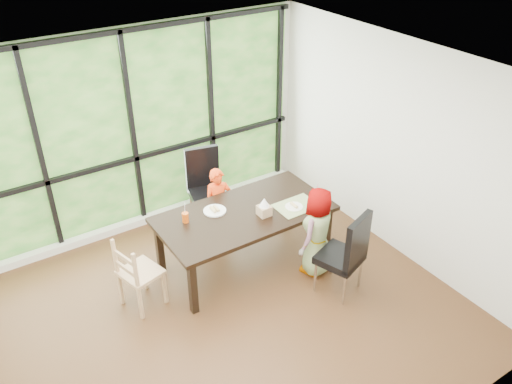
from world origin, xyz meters
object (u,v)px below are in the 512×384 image
(chair_window_leather, at_px, (207,189))
(plate_near, at_px, (294,207))
(child_toddler, at_px, (218,205))
(tissue_box, at_px, (264,211))
(plate_far, at_px, (215,211))
(orange_cup, at_px, (185,217))
(dining_table, at_px, (245,237))
(chair_interior_leather, at_px, (340,252))
(chair_end_beech, at_px, (140,272))
(green_cup, at_px, (316,199))
(child_older, at_px, (316,232))

(chair_window_leather, distance_m, plate_near, 1.38)
(child_toddler, xyz_separation_m, tissue_box, (0.16, -0.82, 0.30))
(child_toddler, bearing_deg, plate_near, -41.19)
(plate_far, xyz_separation_m, orange_cup, (-0.39, -0.01, 0.05))
(plate_far, bearing_deg, dining_table, -36.07)
(chair_interior_leather, height_order, child_toddler, chair_interior_leather)
(chair_end_beech, bearing_deg, plate_near, -111.98)
(plate_near, bearing_deg, chair_interior_leather, -84.43)
(chair_interior_leather, relative_size, orange_cup, 8.92)
(chair_interior_leather, distance_m, child_toddler, 1.78)
(chair_window_leather, distance_m, green_cup, 1.58)
(chair_end_beech, bearing_deg, plate_far, -93.89)
(dining_table, relative_size, child_toddler, 2.04)
(chair_interior_leather, xyz_separation_m, tissue_box, (-0.47, 0.85, 0.27))
(child_toddler, bearing_deg, dining_table, -73.65)
(child_toddler, relative_size, plate_far, 3.73)
(chair_window_leather, xyz_separation_m, plate_near, (0.52, -1.26, 0.22))
(chair_interior_leather, xyz_separation_m, chair_end_beech, (-2.00, 1.02, -0.09))
(dining_table, bearing_deg, chair_window_leather, 87.81)
(plate_far, bearing_deg, child_toddler, 56.37)
(chair_window_leather, bearing_deg, tissue_box, -71.00)
(plate_far, relative_size, plate_near, 1.26)
(chair_window_leather, bearing_deg, chair_interior_leather, -60.69)
(child_older, relative_size, green_cup, 8.42)
(chair_end_beech, distance_m, plate_near, 1.96)
(chair_interior_leather, relative_size, tissue_box, 7.53)
(child_older, distance_m, orange_cup, 1.54)
(child_toddler, distance_m, orange_cup, 0.86)
(plate_near, distance_m, tissue_box, 0.40)
(plate_far, bearing_deg, chair_end_beech, -169.01)
(plate_near, height_order, green_cup, green_cup)
(plate_near, xyz_separation_m, orange_cup, (-1.24, 0.44, 0.05))
(green_cup, bearing_deg, chair_interior_leather, -105.81)
(tissue_box, bearing_deg, plate_near, -8.72)
(dining_table, xyz_separation_m, child_toddler, (0.00, 0.64, 0.14))
(chair_window_leather, xyz_separation_m, plate_far, (-0.33, -0.82, 0.22))
(plate_near, distance_m, orange_cup, 1.32)
(plate_near, relative_size, tissue_box, 1.52)
(tissue_box, bearing_deg, dining_table, 132.79)
(chair_window_leather, height_order, chair_end_beech, chair_window_leather)
(dining_table, distance_m, tissue_box, 0.50)
(chair_window_leather, relative_size, child_older, 0.94)
(dining_table, distance_m, orange_cup, 0.83)
(tissue_box, bearing_deg, child_toddler, 101.35)
(plate_near, xyz_separation_m, tissue_box, (-0.40, 0.06, 0.05))
(orange_cup, bearing_deg, plate_far, 0.80)
(chair_end_beech, height_order, green_cup, chair_end_beech)
(orange_cup, bearing_deg, child_older, -31.78)
(chair_end_beech, distance_m, orange_cup, 0.80)
(chair_window_leather, height_order, child_older, child_older)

